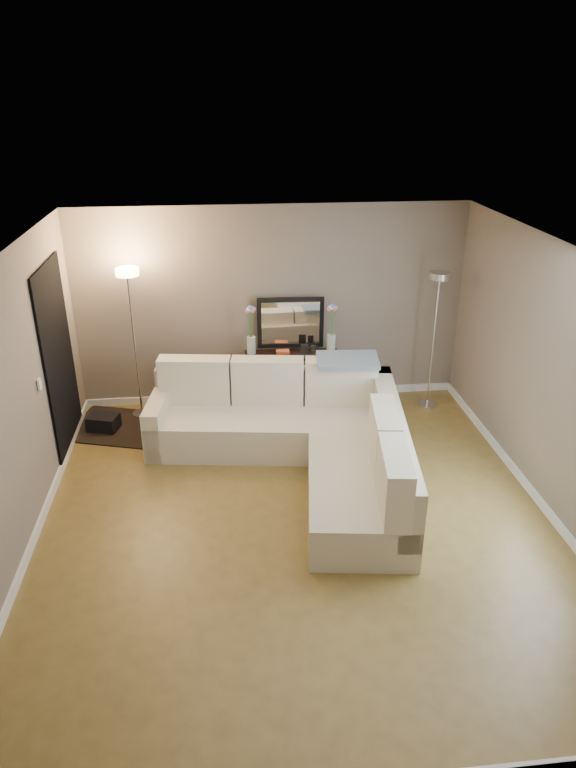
{
  "coord_description": "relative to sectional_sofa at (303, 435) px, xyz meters",
  "views": [
    {
      "loc": [
        -0.65,
        -5.15,
        3.87
      ],
      "look_at": [
        0.0,
        0.8,
        1.1
      ],
      "focal_mm": 30.0,
      "sensor_mm": 36.0,
      "label": 1
    }
  ],
  "objects": [
    {
      "name": "floor",
      "position": [
        -0.19,
        -1.01,
        -0.37
      ],
      "size": [
        5.0,
        5.5,
        0.01
      ],
      "primitive_type": "cube",
      "color": "olive",
      "rests_on": "ground"
    },
    {
      "name": "ceiling",
      "position": [
        -0.19,
        -1.01,
        2.24
      ],
      "size": [
        5.0,
        5.5,
        0.01
      ],
      "primitive_type": "cube",
      "color": "white",
      "rests_on": "ground"
    },
    {
      "name": "wall_back",
      "position": [
        -0.19,
        1.75,
        0.93
      ],
      "size": [
        5.0,
        0.02,
        2.6
      ],
      "primitive_type": "cube",
      "color": "gray",
      "rests_on": "ground"
    },
    {
      "name": "wall_front",
      "position": [
        -0.19,
        -3.77,
        0.93
      ],
      "size": [
        5.0,
        0.02,
        2.6
      ],
      "primitive_type": "cube",
      "color": "gray",
      "rests_on": "ground"
    },
    {
      "name": "wall_left",
      "position": [
        -2.7,
        -1.01,
        0.93
      ],
      "size": [
        0.02,
        5.5,
        2.6
      ],
      "primitive_type": "cube",
      "color": "gray",
      "rests_on": "ground"
    },
    {
      "name": "wall_right",
      "position": [
        2.32,
        -1.01,
        0.93
      ],
      "size": [
        0.02,
        5.5,
        2.6
      ],
      "primitive_type": "cube",
      "color": "gray",
      "rests_on": "ground"
    },
    {
      "name": "baseboard_back",
      "position": [
        -0.19,
        1.72,
        -0.32
      ],
      "size": [
        5.0,
        0.03,
        0.1
      ],
      "primitive_type": "cube",
      "color": "white",
      "rests_on": "ground"
    },
    {
      "name": "baseboard_left",
      "position": [
        -2.67,
        -1.01,
        -0.32
      ],
      "size": [
        0.03,
        5.5,
        0.1
      ],
      "primitive_type": "cube",
      "color": "white",
      "rests_on": "ground"
    },
    {
      "name": "baseboard_right",
      "position": [
        2.3,
        -1.01,
        -0.32
      ],
      "size": [
        0.03,
        5.5,
        0.1
      ],
      "primitive_type": "cube",
      "color": "white",
      "rests_on": "ground"
    },
    {
      "name": "doorway",
      "position": [
        -2.67,
        0.69,
        0.73
      ],
      "size": [
        0.02,
        1.2,
        2.2
      ],
      "primitive_type": "cube",
      "color": "black",
      "rests_on": "ground"
    },
    {
      "name": "switch_plate",
      "position": [
        -2.67,
        -0.16,
        0.83
      ],
      "size": [
        0.02,
        0.08,
        0.12
      ],
      "primitive_type": "cube",
      "color": "white",
      "rests_on": "ground"
    },
    {
      "name": "sectional_sofa",
      "position": [
        0.0,
        0.0,
        0.0
      ],
      "size": [
        2.93,
        3.07,
        1.0
      ],
      "color": "beige",
      "rests_on": "floor"
    },
    {
      "name": "throw_blanket",
      "position": [
        0.6,
        0.61,
        0.62
      ],
      "size": [
        0.75,
        0.47,
        0.1
      ],
      "primitive_type": "cube",
      "rotation": [
        0.1,
        0.0,
        -0.08
      ],
      "color": "gray",
      "rests_on": "sectional_sofa"
    },
    {
      "name": "console_table",
      "position": [
        -0.03,
        1.47,
        0.05
      ],
      "size": [
        1.23,
        0.38,
        0.75
      ],
      "color": "black",
      "rests_on": "floor"
    },
    {
      "name": "leaning_mirror",
      "position": [
        0.04,
        1.62,
        0.75
      ],
      "size": [
        0.86,
        0.08,
        0.67
      ],
      "color": "black",
      "rests_on": "console_table"
    },
    {
      "name": "table_decor",
      "position": [
        0.03,
        1.43,
        0.43
      ],
      "size": [
        0.52,
        0.12,
        0.12
      ],
      "color": "#DC4F26",
      "rests_on": "console_table"
    },
    {
      "name": "flower_vase_left",
      "position": [
        -0.48,
        1.48,
        0.67
      ],
      "size": [
        0.14,
        0.12,
        0.64
      ],
      "color": "silver",
      "rests_on": "console_table"
    },
    {
      "name": "flower_vase_right",
      "position": [
        0.55,
        1.44,
        0.67
      ],
      "size": [
        0.14,
        0.12,
        0.64
      ],
      "color": "silver",
      "rests_on": "console_table"
    },
    {
      "name": "floor_lamp_lit",
      "position": [
        -1.92,
        1.41,
        1.0
      ],
      "size": [
        0.34,
        0.34,
        1.94
      ],
      "color": "silver",
      "rests_on": "floor"
    },
    {
      "name": "floor_lamp_unlit",
      "position": [
        1.85,
        1.26,
        0.92
      ],
      "size": [
        0.32,
        0.32,
        1.82
      ],
      "color": "silver",
      "rests_on": "floor"
    },
    {
      "name": "charcoal_rug",
      "position": [
        -2.13,
        1.08,
        -0.36
      ],
      "size": [
        1.49,
        1.27,
        0.02
      ],
      "primitive_type": "cube",
      "rotation": [
        0.0,
        0.0,
        -0.29
      ],
      "color": "black",
      "rests_on": "floor"
    },
    {
      "name": "black_bag",
      "position": [
        -2.35,
        1.04,
        -0.29
      ],
      "size": [
        0.42,
        0.35,
        0.23
      ],
      "primitive_type": "cube",
      "rotation": [
        0.0,
        0.0,
        -0.29
      ],
      "color": "black",
      "rests_on": "charcoal_rug"
    }
  ]
}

